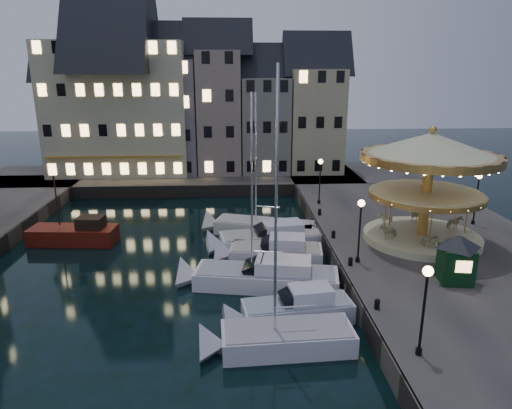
{
  "coord_description": "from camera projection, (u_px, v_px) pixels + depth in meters",
  "views": [
    {
      "loc": [
        -0.77,
        -25.79,
        13.18
      ],
      "look_at": [
        1.0,
        8.0,
        3.2
      ],
      "focal_mm": 32.0,
      "sensor_mm": 36.0,
      "label": 1
    }
  ],
  "objects": [
    {
      "name": "townhouse_nc",
      "position": [
        171.0,
        109.0,
        54.33
      ],
      "size": [
        6.82,
        8.0,
        14.8
      ],
      "color": "slate",
      "rests_on": "quay_north"
    },
    {
      "name": "motorboat_f",
      "position": [
        259.0,
        227.0,
        38.2
      ],
      "size": [
        9.37,
        5.02,
        12.55
      ],
      "color": "beige",
      "rests_on": "ground"
    },
    {
      "name": "red_fishing_boat",
      "position": [
        75.0,
        235.0,
        36.05
      ],
      "size": [
        6.84,
        2.86,
        5.7
      ],
      "color": "#5F160C",
      "rests_on": "ground"
    },
    {
      "name": "bollard_a",
      "position": [
        377.0,
        303.0,
        23.56
      ],
      "size": [
        0.3,
        0.3,
        0.57
      ],
      "color": "black",
      "rests_on": "quay_east"
    },
    {
      "name": "hotel_corner",
      "position": [
        119.0,
        100.0,
        53.74
      ],
      "size": [
        17.6,
        9.0,
        16.8
      ],
      "color": "#BFBF97",
      "rests_on": "quay_north"
    },
    {
      "name": "streetlamp_b",
      "position": [
        360.0,
        222.0,
        28.66
      ],
      "size": [
        0.44,
        0.44,
        4.17
      ],
      "color": "black",
      "rests_on": "quay_east"
    },
    {
      "name": "bollard_b",
      "position": [
        350.0,
        261.0,
        28.83
      ],
      "size": [
        0.3,
        0.3,
        0.57
      ],
      "color": "black",
      "rests_on": "quay_east"
    },
    {
      "name": "ground",
      "position": [
        247.0,
        290.0,
        28.47
      ],
      "size": [
        160.0,
        160.0,
        0.0
      ],
      "primitive_type": "plane",
      "color": "black",
      "rests_on": "ground"
    },
    {
      "name": "motorboat_a",
      "position": [
        276.0,
        340.0,
        22.28
      ],
      "size": [
        7.53,
        2.82,
        12.54
      ],
      "color": "silver",
      "rests_on": "ground"
    },
    {
      "name": "carousel",
      "position": [
        429.0,
        167.0,
        31.61
      ],
      "size": [
        9.46,
        9.46,
        8.27
      ],
      "color": "#C3C491",
      "rests_on": "quay_east"
    },
    {
      "name": "townhouse_na",
      "position": [
        74.0,
        118.0,
        54.03
      ],
      "size": [
        5.5,
        8.0,
        12.8
      ],
      "color": "gray",
      "rests_on": "quay_north"
    },
    {
      "name": "streetlamp_c",
      "position": [
        320.0,
        175.0,
        41.59
      ],
      "size": [
        0.44,
        0.44,
        4.17
      ],
      "color": "black",
      "rests_on": "quay_east"
    },
    {
      "name": "townhouse_nf",
      "position": [
        314.0,
        112.0,
        55.33
      ],
      "size": [
        6.82,
        8.0,
        13.8
      ],
      "color": "tan",
      "rests_on": "quay_north"
    },
    {
      "name": "streetlamp_d",
      "position": [
        477.0,
        191.0,
        35.93
      ],
      "size": [
        0.44,
        0.44,
        4.17
      ],
      "color": "black",
      "rests_on": "quay_east"
    },
    {
      "name": "quaywall_n",
      "position": [
        184.0,
        191.0,
        49.06
      ],
      "size": [
        48.0,
        0.15,
        1.3
      ],
      "primitive_type": "cube",
      "color": "#47423A",
      "rests_on": "ground"
    },
    {
      "name": "motorboat_d",
      "position": [
        270.0,
        253.0,
        32.57
      ],
      "size": [
        7.65,
        3.38,
        2.15
      ],
      "color": "silver",
      "rests_on": "ground"
    },
    {
      "name": "townhouse_nd",
      "position": [
        219.0,
        104.0,
        54.47
      ],
      "size": [
        5.5,
        8.0,
        15.8
      ],
      "color": "gray",
      "rests_on": "quay_north"
    },
    {
      "name": "ticket_kiosk",
      "position": [
        458.0,
        250.0,
        26.19
      ],
      "size": [
        2.79,
        2.79,
        3.27
      ],
      "color": "black",
      "rests_on": "quay_east"
    },
    {
      "name": "quay_east",
      "position": [
        427.0,
        241.0,
        34.74
      ],
      "size": [
        16.0,
        56.0,
        1.3
      ],
      "primitive_type": "cube",
      "color": "#474442",
      "rests_on": "ground"
    },
    {
      "name": "quaywall_e",
      "position": [
        324.0,
        243.0,
        34.34
      ],
      "size": [
        0.15,
        44.0,
        1.3
      ],
      "primitive_type": "cube",
      "color": "#47423A",
      "rests_on": "ground"
    },
    {
      "name": "bollard_d",
      "position": [
        320.0,
        212.0,
        38.89
      ],
      "size": [
        0.3,
        0.3,
        0.57
      ],
      "color": "black",
      "rests_on": "quay_east"
    },
    {
      "name": "bollard_c",
      "position": [
        333.0,
        234.0,
        33.62
      ],
      "size": [
        0.3,
        0.3,
        0.57
      ],
      "color": "black",
      "rests_on": "quay_east"
    },
    {
      "name": "motorboat_b",
      "position": [
        290.0,
        311.0,
        24.74
      ],
      "size": [
        7.08,
        2.8,
        2.15
      ],
      "color": "silver",
      "rests_on": "ground"
    },
    {
      "name": "streetlamp_a",
      "position": [
        425.0,
        298.0,
        19.08
      ],
      "size": [
        0.44,
        0.44,
        4.17
      ],
      "color": "black",
      "rests_on": "quay_east"
    },
    {
      "name": "quay_north",
      "position": [
        173.0,
        179.0,
        54.71
      ],
      "size": [
        44.0,
        12.0,
        1.3
      ],
      "primitive_type": "cube",
      "color": "#474442",
      "rests_on": "ground"
    },
    {
      "name": "motorboat_e",
      "position": [
        266.0,
        239.0,
        35.21
      ],
      "size": [
        8.9,
        3.8,
        2.15
      ],
      "color": "silver",
      "rests_on": "ground"
    },
    {
      "name": "motorboat_c",
      "position": [
        260.0,
        277.0,
        28.75
      ],
      "size": [
        10.08,
        4.25,
        13.33
      ],
      "color": "white",
      "rests_on": "ground"
    },
    {
      "name": "townhouse_ne",
      "position": [
        265.0,
        117.0,
        55.17
      ],
      "size": [
        6.16,
        8.0,
        12.8
      ],
      "color": "slate",
      "rests_on": "quay_north"
    },
    {
      "name": "townhouse_nb",
      "position": [
        120.0,
        113.0,
        54.16
      ],
      "size": [
        6.16,
        8.0,
        13.8
      ],
      "color": "tan",
      "rests_on": "quay_north"
    }
  ]
}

